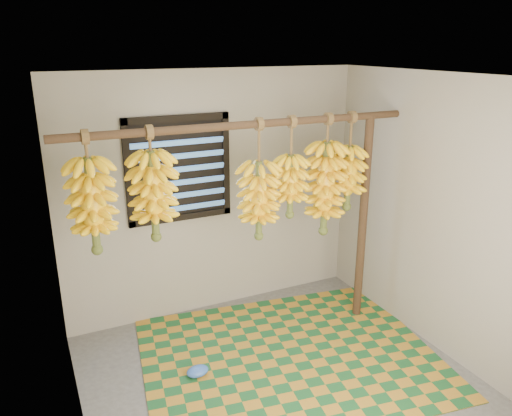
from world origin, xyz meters
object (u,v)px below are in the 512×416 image
banana_bunch_b (153,196)px  banana_bunch_e (325,189)px  banana_bunch_a (92,206)px  banana_bunch_c (259,201)px  plastic_bag (198,371)px  support_post (363,221)px  banana_bunch_f (348,178)px  banana_bunch_d (290,186)px  woven_mat (289,356)px

banana_bunch_b → banana_bunch_e: (1.54, 0.00, -0.13)m
banana_bunch_a → banana_bunch_c: same height
banana_bunch_a → banana_bunch_b: 0.45m
plastic_bag → support_post: bearing=8.2°
banana_bunch_e → banana_bunch_f: (0.24, 0.00, 0.07)m
banana_bunch_a → banana_bunch_c: size_ratio=0.89×
banana_bunch_b → banana_bunch_d: same height
plastic_bag → banana_bunch_e: size_ratio=0.17×
plastic_bag → banana_bunch_e: banana_bunch_e is taller
support_post → banana_bunch_a: size_ratio=2.19×
woven_mat → banana_bunch_b: 1.85m
support_post → banana_bunch_c: size_ratio=1.94×
support_post → plastic_bag: size_ratio=10.47×
plastic_bag → banana_bunch_c: size_ratio=0.19×
plastic_bag → banana_bunch_f: bearing=9.2°
support_post → woven_mat: bearing=-160.2°
banana_bunch_a → banana_bunch_b: (0.45, -0.00, 0.02)m
banana_bunch_e → banana_bunch_a: bearing=180.0°
plastic_bag → banana_bunch_d: banana_bunch_d is taller
banana_bunch_c → banana_bunch_d: same height
banana_bunch_f → woven_mat: bearing=-155.6°
support_post → banana_bunch_c: bearing=180.0°
banana_bunch_b → banana_bunch_c: size_ratio=0.86×
woven_mat → banana_bunch_b: banana_bunch_b is taller
banana_bunch_a → banana_bunch_d: same height
banana_bunch_e → banana_bunch_f: bearing=0.0°
banana_bunch_a → banana_bunch_d: 1.64m
support_post → banana_bunch_d: size_ratio=2.27×
banana_bunch_d → banana_bunch_f: (0.60, 0.00, 0.01)m
woven_mat → banana_bunch_e: (0.52, 0.35, 1.37)m
plastic_bag → banana_bunch_b: bearing=128.8°
woven_mat → banana_bunch_f: size_ratio=2.80×
woven_mat → banana_bunch_e: bearing=33.6°
banana_bunch_d → banana_bunch_e: same height
plastic_bag → banana_bunch_c: 1.50m
woven_mat → banana_bunch_c: size_ratio=2.42×
banana_bunch_e → plastic_bag: bearing=-169.2°
woven_mat → banana_bunch_b: (-1.02, 0.35, 1.51)m
woven_mat → banana_bunch_d: size_ratio=2.84×
banana_bunch_c → banana_bunch_f: bearing=0.0°
banana_bunch_a → banana_bunch_f: (2.24, -0.00, -0.04)m
banana_bunch_c → plastic_bag: bearing=-159.4°
banana_bunch_a → banana_bunch_f: size_ratio=1.02×
woven_mat → support_post: bearing=19.8°
support_post → banana_bunch_f: banana_bunch_f is taller
support_post → banana_bunch_d: (-0.80, 0.00, 0.45)m
support_post → banana_bunch_f: size_ratio=2.24×
support_post → banana_bunch_a: 2.49m
woven_mat → banana_bunch_c: (-0.13, 0.35, 1.35)m
banana_bunch_f → banana_bunch_e: bearing=180.0°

